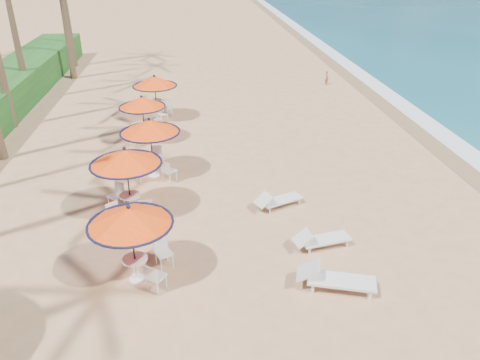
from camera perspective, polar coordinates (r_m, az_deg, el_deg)
The scene contains 12 objects.
ground at distance 13.73m, azimuth 7.64°, elevation -11.09°, with size 160.00×160.00×0.00m, color tan.
foam_strip at distance 25.28m, azimuth 23.38°, elevation 5.15°, with size 1.20×140.00×0.04m, color white.
wetsand_band at distance 24.86m, azimuth 21.56°, elevation 5.14°, with size 1.40×140.00×0.02m, color olive.
station_0 at distance 12.65m, azimuth -12.87°, elevation -5.16°, with size 2.30×2.30×2.39m.
station_1 at distance 15.91m, azimuth -13.84°, elevation 1.66°, with size 2.41×2.41×2.51m.
station_2 at distance 18.59m, azimuth -10.89°, elevation 5.54°, with size 2.36×2.36×2.46m.
station_3 at distance 22.24m, azimuth -11.89°, elevation 8.76°, with size 2.16×2.16×2.26m.
station_4 at distance 25.18m, azimuth -10.22°, elevation 11.13°, with size 2.32×2.32×2.42m.
lounger_near at distance 13.08m, azimuth 11.32°, elevation -11.65°, with size 2.21×1.23×0.76m.
lounger_mid at distance 14.65m, azimuth 9.74°, elevation -7.11°, with size 1.89×0.91×0.65m.
lounger_far at distance 16.61m, azimuth 4.56°, elevation -2.43°, with size 1.86×1.21×0.64m.
person at distance 32.33m, azimuth 10.53°, elevation 12.19°, with size 0.36×0.24×0.98m, color #875F44.
Camera 1 is at (-2.91, -10.49, 8.37)m, focal length 35.00 mm.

